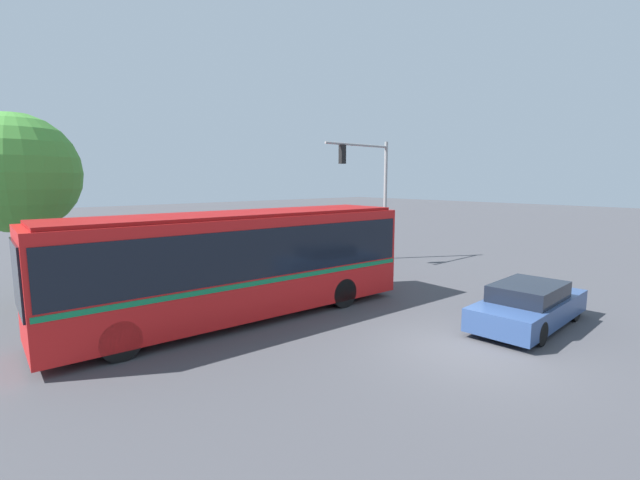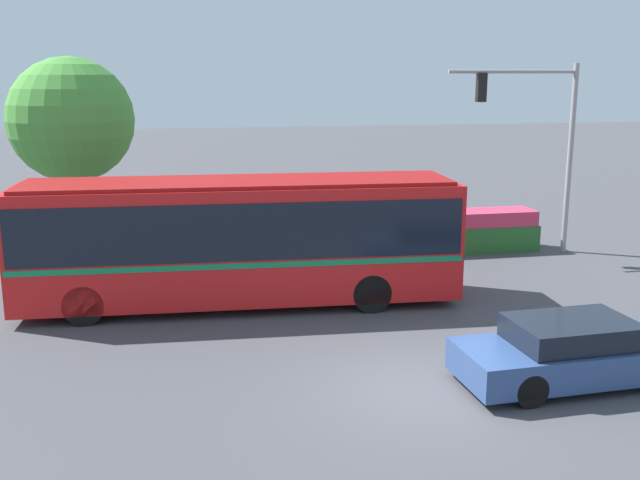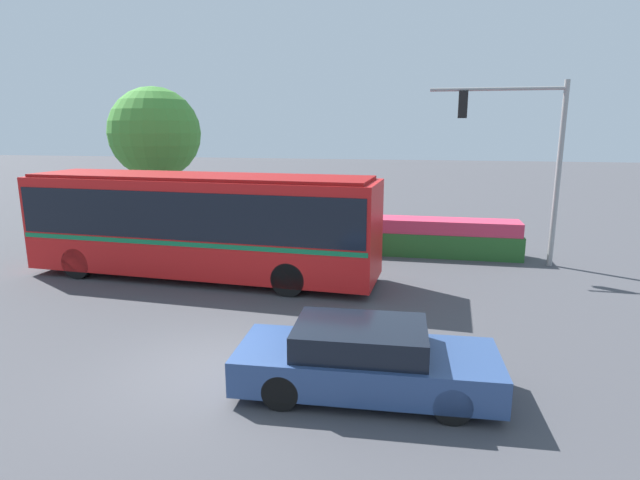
{
  "view_description": "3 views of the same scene",
  "coord_description": "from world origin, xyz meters",
  "px_view_note": "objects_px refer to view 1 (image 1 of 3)",
  "views": [
    {
      "loc": [
        -9.88,
        -5.51,
        4.3
      ],
      "look_at": [
        0.59,
        6.29,
        2.11
      ],
      "focal_mm": 24.47,
      "sensor_mm": 36.0,
      "label": 1
    },
    {
      "loc": [
        -4.52,
        -12.66,
        6.0
      ],
      "look_at": [
        -0.81,
        6.17,
        1.61
      ],
      "focal_mm": 41.33,
      "sensor_mm": 36.0,
      "label": 2
    },
    {
      "loc": [
        3.9,
        -8.81,
        4.74
      ],
      "look_at": [
        1.57,
        2.77,
        2.13
      ],
      "focal_mm": 28.58,
      "sensor_mm": 36.0,
      "label": 3
    }
  ],
  "objects_px": {
    "city_bus": "(240,259)",
    "traffic_light_pole": "(373,183)",
    "sedan_foreground": "(529,305)",
    "street_tree_left": "(16,174)"
  },
  "relations": [
    {
      "from": "city_bus",
      "to": "traffic_light_pole",
      "type": "xyz_separation_m",
      "value": [
        10.34,
        3.78,
        2.26
      ]
    },
    {
      "from": "sedan_foreground",
      "to": "traffic_light_pole",
      "type": "xyz_separation_m",
      "value": [
        4.36,
        10.07,
        3.52
      ]
    },
    {
      "from": "city_bus",
      "to": "traffic_light_pole",
      "type": "bearing_deg",
      "value": -156.88
    },
    {
      "from": "traffic_light_pole",
      "to": "sedan_foreground",
      "type": "bearing_deg",
      "value": 66.59
    },
    {
      "from": "sedan_foreground",
      "to": "city_bus",
      "type": "bearing_deg",
      "value": 130.92
    },
    {
      "from": "city_bus",
      "to": "sedan_foreground",
      "type": "height_order",
      "value": "city_bus"
    },
    {
      "from": "sedan_foreground",
      "to": "street_tree_left",
      "type": "distance_m",
      "value": 16.87
    },
    {
      "from": "traffic_light_pole",
      "to": "city_bus",
      "type": "bearing_deg",
      "value": 20.06
    },
    {
      "from": "sedan_foreground",
      "to": "traffic_light_pole",
      "type": "distance_m",
      "value": 11.52
    },
    {
      "from": "sedan_foreground",
      "to": "traffic_light_pole",
      "type": "bearing_deg",
      "value": 63.92
    }
  ]
}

